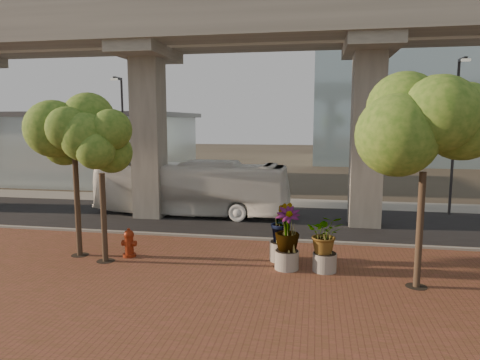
# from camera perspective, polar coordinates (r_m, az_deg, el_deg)

# --- Properties ---
(ground) EXTENTS (160.00, 160.00, 0.00)m
(ground) POSITION_cam_1_polar(r_m,az_deg,el_deg) (22.16, 0.93, -6.63)
(ground) COLOR #322D24
(ground) RESTS_ON ground
(brick_plaza) EXTENTS (70.00, 13.00, 0.06)m
(brick_plaza) POSITION_cam_1_polar(r_m,az_deg,el_deg) (14.69, -4.23, -14.23)
(brick_plaza) COLOR brown
(brick_plaza) RESTS_ON ground
(asphalt_road) EXTENTS (90.00, 8.00, 0.04)m
(asphalt_road) POSITION_cam_1_polar(r_m,az_deg,el_deg) (24.07, 1.70, -5.41)
(asphalt_road) COLOR black
(asphalt_road) RESTS_ON ground
(curb_strip) EXTENTS (70.00, 0.25, 0.16)m
(curb_strip) POSITION_cam_1_polar(r_m,az_deg,el_deg) (20.23, 0.02, -7.81)
(curb_strip) COLOR gray
(curb_strip) RESTS_ON ground
(far_sidewalk) EXTENTS (90.00, 3.00, 0.06)m
(far_sidewalk) POSITION_cam_1_polar(r_m,az_deg,el_deg) (29.40, 3.28, -2.96)
(far_sidewalk) COLOR gray
(far_sidewalk) RESTS_ON ground
(transit_viaduct) EXTENTS (72.00, 5.60, 12.40)m
(transit_viaduct) POSITION_cam_1_polar(r_m,az_deg,el_deg) (23.49, 1.77, 12.11)
(transit_viaduct) COLOR #9C988E
(transit_viaduct) RESTS_ON ground
(station_pavilion) EXTENTS (23.00, 13.00, 6.30)m
(station_pavilion) POSITION_cam_1_polar(r_m,az_deg,el_deg) (44.00, -22.10, 4.26)
(station_pavilion) COLOR silver
(station_pavilion) RESTS_ON ground
(transit_bus) EXTENTS (11.56, 3.10, 3.20)m
(transit_bus) POSITION_cam_1_polar(r_m,az_deg,el_deg) (25.36, -6.45, -1.14)
(transit_bus) COLOR white
(transit_bus) RESTS_ON ground
(fire_hydrant) EXTENTS (0.59, 0.53, 1.18)m
(fire_hydrant) POSITION_cam_1_polar(r_m,az_deg,el_deg) (18.15, -14.57, -8.13)
(fire_hydrant) COLOR maroon
(fire_hydrant) RESTS_ON ground
(planter_front) EXTENTS (1.94, 1.94, 2.14)m
(planter_front) POSITION_cam_1_polar(r_m,az_deg,el_deg) (16.03, 11.30, -7.44)
(planter_front) COLOR #ADA99D
(planter_front) RESTS_ON ground
(planter_right) EXTENTS (2.19, 2.19, 2.34)m
(planter_right) POSITION_cam_1_polar(r_m,az_deg,el_deg) (16.03, 6.31, -6.89)
(planter_right) COLOR gray
(planter_right) RESTS_ON ground
(planter_left) EXTENTS (2.16, 2.16, 2.38)m
(planter_left) POSITION_cam_1_polar(r_m,az_deg,el_deg) (16.95, 5.64, -5.98)
(planter_left) COLOR #A9A699
(planter_left) RESTS_ON ground
(street_tree_far_west) EXTENTS (3.35, 3.35, 6.51)m
(street_tree_far_west) POSITION_cam_1_polar(r_m,az_deg,el_deg) (18.29, -21.30, 5.67)
(street_tree_far_west) COLOR #3F2F24
(street_tree_far_west) RESTS_ON ground
(street_tree_near_west) EXTENTS (3.12, 3.12, 5.84)m
(street_tree_near_west) POSITION_cam_1_polar(r_m,az_deg,el_deg) (17.17, -18.08, 3.81)
(street_tree_near_west) COLOR #3F2F24
(street_tree_near_west) RESTS_ON ground
(street_tree_near_east) EXTENTS (4.14, 4.14, 6.97)m
(street_tree_near_east) POSITION_cam_1_polar(r_m,az_deg,el_deg) (14.88, 23.48, 5.58)
(street_tree_near_east) COLOR #3F2F24
(street_tree_near_east) RESTS_ON ground
(streetlamp_west) EXTENTS (0.41, 1.20, 8.29)m
(streetlamp_west) POSITION_cam_1_polar(r_m,az_deg,el_deg) (29.43, -15.40, 6.21)
(streetlamp_west) COLOR #302F35
(streetlamp_west) RESTS_ON ground
(streetlamp_east) EXTENTS (0.44, 1.30, 8.98)m
(streetlamp_east) POSITION_cam_1_polar(r_m,az_deg,el_deg) (27.69, 26.80, 6.39)
(streetlamp_east) COLOR #2A2A2E
(streetlamp_east) RESTS_ON ground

